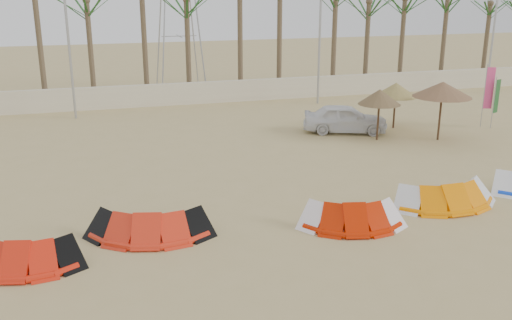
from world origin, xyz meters
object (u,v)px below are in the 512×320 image
object	(u,v)px
parasol_right	(396,90)
kite_red_right	(348,211)
kite_red_left	(22,250)
kite_red_mid	(148,220)
parasol_mid	(442,89)
parasol_left	(380,97)
kite_orange	(441,191)
car	(345,119)

from	to	relation	value
parasol_right	kite_red_right	bearing A→B (deg)	-125.49
kite_red_left	kite_red_mid	xyz separation A→B (m)	(3.32, 1.04, 0.00)
kite_red_right	parasol_right	xyz separation A→B (m)	(7.34, 10.30, 1.52)
parasol_mid	parasol_left	bearing A→B (deg)	163.56
kite_red_mid	kite_orange	world-z (taller)	same
kite_orange	parasol_right	xyz separation A→B (m)	(3.66, 9.58, 1.51)
kite_orange	parasol_left	distance (m)	8.14
parasol_mid	parasol_right	world-z (taller)	parasol_mid
kite_red_mid	kite_red_left	bearing A→B (deg)	-162.54
parasol_right	parasol_left	bearing A→B (deg)	-135.92
kite_red_left	kite_red_right	world-z (taller)	same
kite_red_mid	kite_orange	size ratio (longest dim) A/B	1.07
kite_red_mid	kite_orange	xyz separation A→B (m)	(9.52, -0.32, 0.00)
parasol_left	kite_red_left	bearing A→B (deg)	-149.86
parasol_right	car	xyz separation A→B (m)	(-2.71, -0.11, -1.25)
kite_red_left	parasol_right	bearing A→B (deg)	31.98
kite_orange	kite_red_right	bearing A→B (deg)	-168.96
kite_red_left	car	size ratio (longest dim) A/B	0.81
kite_red_mid	kite_red_right	distance (m)	5.93
kite_orange	kite_red_left	bearing A→B (deg)	-176.79
parasol_left	parasol_mid	distance (m)	2.85
parasol_mid	kite_red_mid	bearing A→B (deg)	-154.63
kite_orange	parasol_right	bearing A→B (deg)	69.08
kite_red_left	kite_red_mid	bearing A→B (deg)	17.46
parasol_left	car	bearing A→B (deg)	116.69
kite_red_left	car	world-z (taller)	car
kite_red_left	parasol_mid	distance (m)	19.07
kite_orange	parasol_mid	world-z (taller)	parasol_mid
kite_red_left	kite_orange	distance (m)	12.85
car	parasol_right	bearing A→B (deg)	-66.09
parasol_right	parasol_mid	bearing A→B (deg)	-71.94
parasol_right	kite_orange	bearing A→B (deg)	-110.92
car	parasol_mid	bearing A→B (deg)	-103.43
parasol_right	car	bearing A→B (deg)	-177.63
kite_red_mid	kite_orange	distance (m)	9.52
kite_red_right	kite_orange	world-z (taller)	same
kite_orange	parasol_left	size ratio (longest dim) A/B	1.49
kite_red_left	parasol_mid	world-z (taller)	parasol_mid
kite_red_left	parasol_left	bearing A→B (deg)	30.14
kite_red_mid	parasol_left	bearing A→B (deg)	33.37
kite_red_mid	parasol_left	distance (m)	13.64
kite_red_left	car	bearing A→B (deg)	36.47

